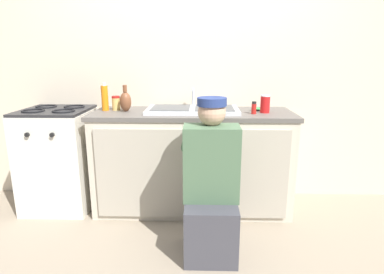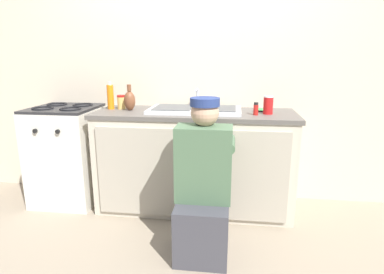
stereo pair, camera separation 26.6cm
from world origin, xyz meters
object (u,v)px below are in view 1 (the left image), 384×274
Objects in this scene: condiment_jar at (116,103)px; soap_bottle_orange at (105,98)px; stove_range at (60,158)px; spice_bottle_red at (254,108)px; sink_double_basin at (193,109)px; vase_decorative at (125,101)px; soda_cup_red at (265,104)px; cell_phone at (257,109)px; plumber_person at (211,191)px.

soap_bottle_orange is at bearing -168.14° from condiment_jar.
stove_range is 8.85× the size of spice_bottle_red.
vase_decorative is (-0.59, -0.00, 0.07)m from sink_double_basin.
condiment_jar is 1.31m from soda_cup_red.
sink_double_basin is at bearing -168.79° from cell_phone.
soap_bottle_orange reaches higher than sink_double_basin.
cell_phone is (0.58, 0.12, -0.01)m from sink_double_basin.
plumber_person reaches higher than soda_cup_red.
sink_double_basin is at bearing -4.73° from condiment_jar.
vase_decorative reaches higher than spice_bottle_red.
plumber_person is 1.04m from cell_phone.
spice_bottle_red is (0.52, -0.10, 0.03)m from sink_double_basin.
cell_phone is 0.23m from spice_bottle_red.
condiment_jar is 1.28m from cell_phone.
vase_decorative is at bearing -30.87° from condiment_jar.
soda_cup_red is 1.41m from soap_bottle_orange.
cell_phone is (0.44, 0.83, 0.45)m from plumber_person.
plumber_person reaches higher than cell_phone.
spice_bottle_red is at bearing 58.49° from plumber_person.
spice_bottle_red reaches higher than stove_range.
cell_phone is at bearing 2.65° from condiment_jar.
sink_double_basin is 5.26× the size of soda_cup_red.
vase_decorative reaches higher than soda_cup_red.
soda_cup_red reaches higher than condiment_jar.
condiment_jar is at bearing 137.31° from plumber_person.
condiment_jar is at bearing 175.72° from soda_cup_red.
spice_bottle_red is (-0.10, -0.06, -0.02)m from soda_cup_red.
condiment_jar is 1.22m from spice_bottle_red.
spice_bottle_red is at bearing -11.40° from sink_double_basin.
soda_cup_red is 0.61× the size of soap_bottle_orange.
sink_double_basin is 1.31m from stove_range.
plumber_person is 1.15m from vase_decorative.
vase_decorative reaches higher than condiment_jar.
stove_range is 7.26× the size of condiment_jar.
vase_decorative is at bearing -179.72° from sink_double_basin.
plumber_person is at bearing -27.38° from stove_range.
plumber_person reaches higher than stove_range.
sink_double_basin reaches higher than condiment_jar.
plumber_person reaches higher than condiment_jar.
condiment_jar is 0.91× the size of cell_phone.
vase_decorative is at bearing -0.06° from stove_range.
sink_double_basin reaches higher than soda_cup_red.
soap_bottle_orange reaches higher than vase_decorative.
stove_range is at bearing -173.72° from condiment_jar.
plumber_person is 10.52× the size of spice_bottle_red.
plumber_person is 0.87m from spice_bottle_red.
vase_decorative is 2.19× the size of spice_bottle_red.
vase_decorative is 0.20m from soap_bottle_orange.
condiment_jar reaches higher than stove_range.
vase_decorative is 1.51× the size of soda_cup_red.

